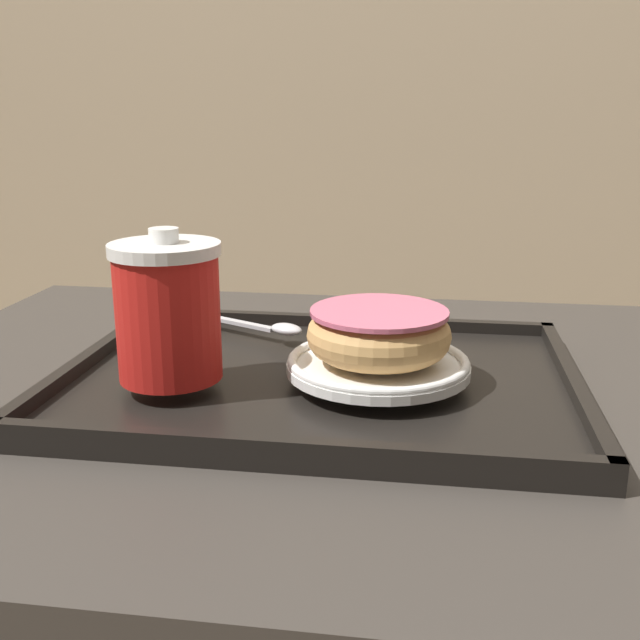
% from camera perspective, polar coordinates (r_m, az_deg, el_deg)
% --- Properties ---
extents(wall_behind, '(8.00, 0.05, 2.40)m').
position_cam_1_polar(wall_behind, '(1.75, 6.11, 22.64)').
color(wall_behind, tan).
rests_on(wall_behind, ground_plane).
extents(cafe_table, '(0.89, 0.67, 0.75)m').
position_cam_1_polar(cafe_table, '(0.76, 0.78, -17.20)').
color(cafe_table, '#38332D').
rests_on(cafe_table, ground_plane).
extents(serving_tray, '(0.45, 0.33, 0.02)m').
position_cam_1_polar(serving_tray, '(0.67, 0.00, -4.66)').
color(serving_tray, black).
rests_on(serving_tray, cafe_table).
extents(coffee_cup_front, '(0.09, 0.09, 0.13)m').
position_cam_1_polar(coffee_cup_front, '(0.63, -11.51, 0.72)').
color(coffee_cup_front, red).
rests_on(coffee_cup_front, serving_tray).
extents(plate_with_chocolate_donut, '(0.16, 0.16, 0.01)m').
position_cam_1_polar(plate_with_chocolate_donut, '(0.64, 4.45, -3.37)').
color(plate_with_chocolate_donut, white).
rests_on(plate_with_chocolate_donut, serving_tray).
extents(donut_chocolate_glazed, '(0.12, 0.12, 0.04)m').
position_cam_1_polar(donut_chocolate_glazed, '(0.63, 4.50, -0.99)').
color(donut_chocolate_glazed, tan).
rests_on(donut_chocolate_glazed, plate_with_chocolate_donut).
extents(spoon, '(0.13, 0.07, 0.01)m').
position_cam_1_polar(spoon, '(0.76, -3.71, -0.55)').
color(spoon, silver).
rests_on(spoon, serving_tray).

